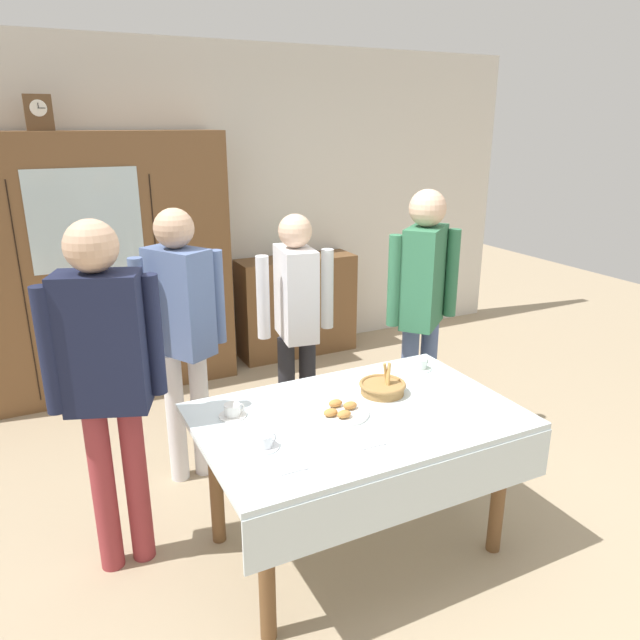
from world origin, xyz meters
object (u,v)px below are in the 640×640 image
bookshelf_low (297,306)px  bread_basket (383,387)px  tea_cup_far_left (233,411)px  person_behind_table_left (423,295)px  spoon_far_left (299,470)px  person_by_cabinet (106,368)px  spoon_mid_left (378,445)px  tea_cup_center (420,365)px  mantel_clock (39,112)px  person_beside_shelf (296,311)px  tea_cup_mid_right (264,442)px  person_behind_table_right (181,322)px  pastry_plate (340,412)px  dining_table (360,437)px  wall_cabinet (89,269)px  book_stack (296,255)px

bookshelf_low → bread_basket: bearing=-104.3°
tea_cup_far_left → person_behind_table_left: (1.44, 0.51, 0.26)m
spoon_far_left → person_by_cabinet: (-0.61, 0.72, 0.28)m
spoon_mid_left → spoon_far_left: (-0.38, -0.02, 0.00)m
tea_cup_center → person_by_cabinet: (-1.64, 0.09, 0.26)m
mantel_clock → person_beside_shelf: mantel_clock is taller
mantel_clock → tea_cup_mid_right: 3.03m
person_behind_table_left → person_behind_table_right: size_ratio=1.03×
person_behind_table_left → person_behind_table_right: bearing=169.7°
tea_cup_center → person_by_cabinet: size_ratio=0.08×
bookshelf_low → person_behind_table_left: person_behind_table_left is taller
tea_cup_center → spoon_mid_left: 0.89m
person_beside_shelf → person_behind_table_right: (-0.74, -0.07, 0.06)m
pastry_plate → person_beside_shelf: bearing=76.8°
dining_table → tea_cup_center: tea_cup_center is taller
tea_cup_center → person_behind_table_left: (0.32, 0.44, 0.26)m
person_beside_shelf → bread_basket: bearing=-86.4°
spoon_mid_left → person_behind_table_left: size_ratio=0.07×
wall_cabinet → bookshelf_low: wall_cabinet is taller
tea_cup_mid_right → wall_cabinet: bearing=98.3°
dining_table → person_beside_shelf: 1.16m
person_by_cabinet → person_behind_table_right: (0.48, 0.61, -0.04)m
bookshelf_low → person_behind_table_right: bearing=-131.9°
dining_table → tea_cup_far_left: size_ratio=11.59×
mantel_clock → book_stack: size_ratio=1.09×
book_stack → person_behind_table_right: (-1.43, -1.60, 0.06)m
mantel_clock → person_behind_table_right: bearing=-71.4°
spoon_mid_left → person_by_cabinet: size_ratio=0.07×
tea_cup_mid_right → pastry_plate: (0.43, 0.13, -0.01)m
bookshelf_low → bread_basket: bread_basket is taller
book_stack → tea_cup_far_left: bearing=-120.5°
tea_cup_far_left → spoon_far_left: (0.09, -0.56, -0.02)m
bookshelf_low → spoon_mid_left: 3.06m
mantel_clock → bread_basket: size_ratio=1.00×
bookshelf_low → person_behind_table_left: 1.95m
bookshelf_low → tea_cup_far_left: (-1.40, -2.37, 0.32)m
bookshelf_low → person_by_cabinet: 2.98m
dining_table → wall_cabinet: (-0.90, 2.59, 0.36)m
tea_cup_center → tea_cup_far_left: bearing=-176.4°
mantel_clock → pastry_plate: bearing=-68.0°
pastry_plate → person_behind_table_right: 1.12m
bookshelf_low → spoon_mid_left: bookshelf_low is taller
bookshelf_low → person_by_cabinet: bearing=-131.0°
book_stack → person_by_cabinet: (-1.92, -2.21, 0.10)m
spoon_mid_left → spoon_far_left: same height
pastry_plate → person_behind_table_left: 1.24m
dining_table → person_behind_table_right: person_behind_table_right is taller
bookshelf_low → tea_cup_mid_right: size_ratio=8.34×
tea_cup_center → person_behind_table_right: 1.37m
tea_cup_far_left → person_beside_shelf: size_ratio=0.08×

